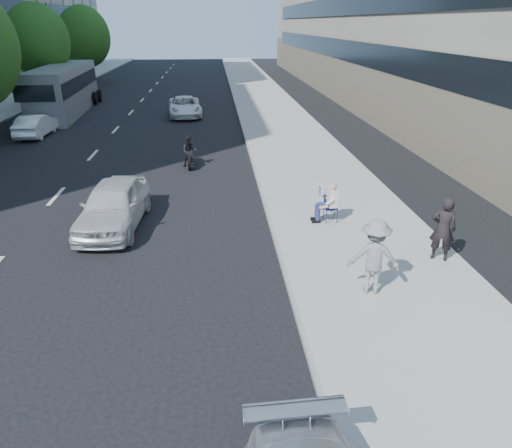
{
  "coord_description": "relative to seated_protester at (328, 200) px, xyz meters",
  "views": [
    {
      "loc": [
        -0.25,
        -9.23,
        6.18
      ],
      "look_at": [
        0.73,
        1.78,
        1.28
      ],
      "focal_mm": 32.0,
      "sensor_mm": 36.0,
      "label": 1
    }
  ],
  "objects": [
    {
      "name": "jogger",
      "position": [
        0.08,
        -4.33,
        0.22
      ],
      "size": [
        1.35,
        0.98,
        1.88
      ],
      "primitive_type": "imported",
      "rotation": [
        0.0,
        0.0,
        2.89
      ],
      "color": "gray",
      "rests_on": "near_sidewalk"
    },
    {
      "name": "pedestrian_woman",
      "position": [
        2.49,
        -2.88,
        0.18
      ],
      "size": [
        0.78,
        0.67,
        1.81
      ],
      "primitive_type": "imported",
      "rotation": [
        0.0,
        0.0,
        2.72
      ],
      "color": "black",
      "rests_on": "near_sidewalk"
    },
    {
      "name": "tree_far_e",
      "position": [
        -17.01,
        39.62,
        3.91
      ],
      "size": [
        5.4,
        5.4,
        7.89
      ],
      "color": "#382616",
      "rests_on": "ground"
    },
    {
      "name": "motorcycle",
      "position": [
        -4.8,
        7.23,
        -0.24
      ],
      "size": [
        0.75,
        2.05,
        1.42
      ],
      "rotation": [
        0.0,
        0.0,
        0.11
      ],
      "color": "black",
      "rests_on": "ground"
    },
    {
      "name": "bus",
      "position": [
        -14.49,
        22.05,
        0.76
      ],
      "size": [
        3.25,
        12.18,
        3.3
      ],
      "rotation": [
        0.0,
        0.0,
        0.06
      ],
      "color": "slate",
      "rests_on": "ground"
    },
    {
      "name": "ground",
      "position": [
        -3.31,
        -4.38,
        -0.87
      ],
      "size": [
        160.0,
        160.0,
        0.0
      ],
      "primitive_type": "plane",
      "color": "black",
      "rests_on": "ground"
    },
    {
      "name": "white_sedan_far",
      "position": [
        -5.68,
        19.86,
        -0.2
      ],
      "size": [
        2.66,
        5.03,
        1.35
      ],
      "primitive_type": "imported",
      "rotation": [
        0.0,
        0.0,
        0.09
      ],
      "color": "white",
      "rests_on": "ground"
    },
    {
      "name": "tree_far_d",
      "position": [
        -17.01,
        25.62,
        4.01
      ],
      "size": [
        4.8,
        4.8,
        7.65
      ],
      "color": "#382616",
      "rests_on": "ground"
    },
    {
      "name": "near_sidewalk",
      "position": [
        0.69,
        15.62,
        -0.8
      ],
      "size": [
        5.0,
        120.0,
        0.15
      ],
      "primitive_type": "cube",
      "color": "#A9A79E",
      "rests_on": "ground"
    },
    {
      "name": "seated_protester",
      "position": [
        0.0,
        0.0,
        0.0
      ],
      "size": [
        0.83,
        1.12,
        1.31
      ],
      "color": "navy",
      "rests_on": "near_sidewalk"
    },
    {
      "name": "white_sedan_near",
      "position": [
        -6.95,
        0.53,
        -0.12
      ],
      "size": [
        2.07,
        4.51,
        1.5
      ],
      "primitive_type": "imported",
      "rotation": [
        0.0,
        0.0,
        -0.07
      ],
      "color": "silver",
      "rests_on": "ground"
    },
    {
      "name": "white_sedan_mid",
      "position": [
        -14.08,
        14.27,
        -0.24
      ],
      "size": [
        1.41,
        3.88,
        1.27
      ],
      "primitive_type": "imported",
      "rotation": [
        0.0,
        0.0,
        3.13
      ],
      "color": "white",
      "rests_on": "ground"
    }
  ]
}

